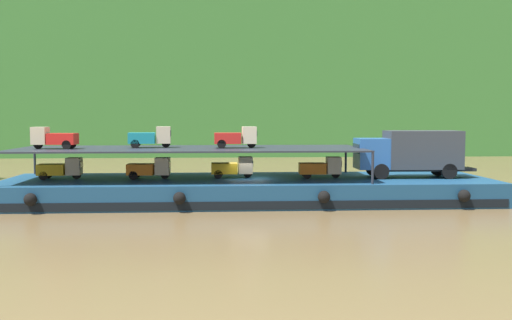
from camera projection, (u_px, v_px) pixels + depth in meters
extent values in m
plane|color=brown|center=(249.00, 201.00, 37.64)|extent=(400.00, 400.00, 0.00)
cube|color=#387533|center=(232.00, 64.00, 93.47)|extent=(120.51, 33.08, 28.25)
ellipsoid|color=#32692D|center=(231.00, 10.00, 99.32)|extent=(108.46, 29.77, 9.89)
cube|color=navy|center=(249.00, 190.00, 37.58)|extent=(31.42, 8.34, 1.50)
cube|color=black|center=(252.00, 206.00, 33.44)|extent=(30.79, 0.06, 0.50)
sphere|color=black|center=(30.00, 199.00, 32.44)|extent=(0.73, 0.73, 0.73)
sphere|color=black|center=(179.00, 198.00, 32.95)|extent=(0.73, 0.73, 0.73)
sphere|color=black|center=(324.00, 197.00, 33.46)|extent=(0.73, 0.73, 0.73)
sphere|color=black|center=(464.00, 196.00, 33.97)|extent=(0.73, 0.73, 0.73)
cube|color=#285BA3|center=(371.00, 154.00, 37.83)|extent=(2.04, 2.22, 2.00)
cube|color=#192833|center=(356.00, 148.00, 37.76)|extent=(0.09, 1.84, 0.60)
cube|color=#33383D|center=(422.00, 150.00, 37.95)|extent=(4.84, 2.39, 2.50)
cube|color=black|center=(422.00, 169.00, 38.05)|extent=(6.82, 1.51, 0.20)
cylinder|color=black|center=(373.00, 169.00, 38.93)|extent=(1.01, 0.30, 1.00)
cylinder|color=black|center=(381.00, 172.00, 36.92)|extent=(1.01, 0.30, 1.00)
cylinder|color=black|center=(438.00, 168.00, 39.12)|extent=(1.01, 0.30, 1.00)
cylinder|color=black|center=(449.00, 171.00, 37.11)|extent=(1.01, 0.30, 1.00)
cylinder|color=#232833|center=(346.00, 159.00, 41.56)|extent=(0.16, 0.16, 2.00)
cylinder|color=#232833|center=(373.00, 167.00, 34.22)|extent=(0.16, 0.16, 2.00)
cylinder|color=#232833|center=(35.00, 160.00, 40.22)|extent=(0.16, 0.16, 2.00)
cube|color=#232833|center=(190.00, 149.00, 37.15)|extent=(22.22, 7.54, 0.10)
cube|color=gold|center=(52.00, 170.00, 36.92)|extent=(1.73, 1.25, 0.70)
cube|color=beige|center=(74.00, 166.00, 37.02)|extent=(0.93, 1.02, 1.10)
cube|color=#19232D|center=(81.00, 165.00, 37.06)|extent=(0.06, 0.85, 0.38)
cylinder|color=black|center=(77.00, 175.00, 37.08)|extent=(0.56, 0.16, 0.56)
cylinder|color=black|center=(43.00, 176.00, 36.38)|extent=(0.56, 0.16, 0.56)
cylinder|color=black|center=(48.00, 174.00, 37.43)|extent=(0.56, 0.16, 0.56)
cube|color=orange|center=(141.00, 169.00, 37.10)|extent=(1.74, 1.25, 0.70)
cube|color=beige|center=(163.00, 166.00, 37.13)|extent=(0.93, 1.03, 1.10)
cube|color=#19232D|center=(170.00, 164.00, 37.13)|extent=(0.07, 0.85, 0.38)
cylinder|color=black|center=(165.00, 175.00, 37.17)|extent=(0.56, 0.16, 0.56)
cylinder|color=black|center=(133.00, 175.00, 36.59)|extent=(0.56, 0.16, 0.56)
cylinder|color=black|center=(136.00, 174.00, 37.64)|extent=(0.56, 0.16, 0.56)
cube|color=gold|center=(224.00, 168.00, 37.82)|extent=(1.72, 1.23, 0.70)
cube|color=#C6B793|center=(245.00, 165.00, 37.91)|extent=(0.92, 1.01, 1.10)
cube|color=#19232D|center=(253.00, 163.00, 37.94)|extent=(0.05, 0.85, 0.38)
cylinder|color=black|center=(248.00, 173.00, 37.96)|extent=(0.56, 0.15, 0.56)
cylinder|color=black|center=(218.00, 174.00, 37.29)|extent=(0.56, 0.15, 0.56)
cylinder|color=black|center=(218.00, 173.00, 38.34)|extent=(0.56, 0.15, 0.56)
cube|color=orange|center=(312.00, 168.00, 37.73)|extent=(1.74, 1.26, 0.70)
cube|color=beige|center=(333.00, 165.00, 37.76)|extent=(0.93, 1.03, 1.10)
cube|color=#19232D|center=(341.00, 164.00, 37.76)|extent=(0.07, 0.85, 0.38)
cylinder|color=black|center=(336.00, 174.00, 37.80)|extent=(0.56, 0.16, 0.56)
cylinder|color=black|center=(307.00, 175.00, 37.22)|extent=(0.56, 0.16, 0.56)
cylinder|color=black|center=(305.00, 173.00, 38.28)|extent=(0.56, 0.16, 0.56)
cube|color=red|center=(63.00, 139.00, 36.09)|extent=(1.76, 1.28, 0.70)
cube|color=#C6B793|center=(40.00, 136.00, 36.05)|extent=(0.95, 1.04, 1.10)
cube|color=#19232D|center=(33.00, 134.00, 36.04)|extent=(0.08, 0.85, 0.38)
cylinder|color=black|center=(38.00, 144.00, 36.09)|extent=(0.57, 0.17, 0.56)
cylinder|color=black|center=(72.00, 144.00, 36.65)|extent=(0.57, 0.17, 0.56)
cylinder|color=black|center=(67.00, 145.00, 35.59)|extent=(0.57, 0.17, 0.56)
cube|color=teal|center=(142.00, 138.00, 37.41)|extent=(1.77, 1.30, 0.70)
cube|color=beige|center=(164.00, 135.00, 37.56)|extent=(0.96, 1.05, 1.10)
cube|color=#19232D|center=(171.00, 133.00, 37.61)|extent=(0.09, 0.85, 0.38)
cylinder|color=black|center=(166.00, 143.00, 37.62)|extent=(0.57, 0.17, 0.56)
cylinder|color=black|center=(135.00, 144.00, 36.86)|extent=(0.57, 0.17, 0.56)
cylinder|color=black|center=(136.00, 143.00, 37.91)|extent=(0.57, 0.17, 0.56)
cube|color=red|center=(228.00, 138.00, 37.08)|extent=(1.73, 1.24, 0.70)
cube|color=beige|center=(249.00, 135.00, 37.18)|extent=(0.92, 1.02, 1.10)
cube|color=#19232D|center=(256.00, 133.00, 37.22)|extent=(0.06, 0.85, 0.38)
cylinder|color=black|center=(251.00, 144.00, 37.24)|extent=(0.56, 0.15, 0.56)
cylinder|color=black|center=(222.00, 144.00, 36.54)|extent=(0.56, 0.15, 0.56)
cylinder|color=black|center=(221.00, 143.00, 37.60)|extent=(0.56, 0.15, 0.56)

